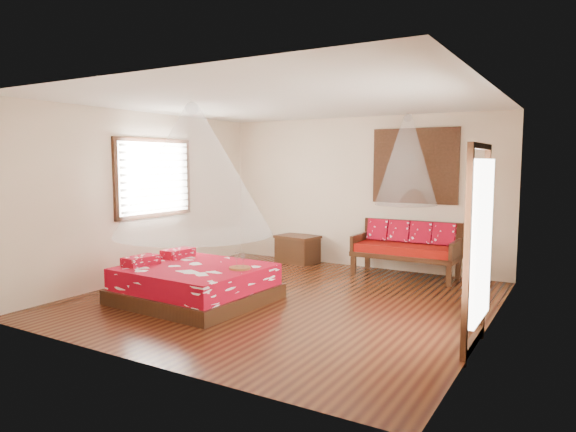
# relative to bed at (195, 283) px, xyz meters

# --- Properties ---
(room) EXTENTS (5.54, 5.54, 2.84)m
(room) POSITION_rel_bed_xyz_m (1.07, 0.72, 1.15)
(room) COLOR black
(room) RESTS_ON ground
(bed) EXTENTS (2.02, 1.85, 0.63)m
(bed) POSITION_rel_bed_xyz_m (0.00, 0.00, 0.00)
(bed) COLOR black
(bed) RESTS_ON floor
(daybed) EXTENTS (1.76, 0.78, 0.94)m
(daybed) POSITION_rel_bed_xyz_m (2.11, 3.10, 0.27)
(daybed) COLOR black
(daybed) RESTS_ON floor
(storage_chest) EXTENTS (0.86, 0.68, 0.54)m
(storage_chest) POSITION_rel_bed_xyz_m (-0.10, 3.17, 0.02)
(storage_chest) COLOR black
(storage_chest) RESTS_ON floor
(shutter_panel) EXTENTS (1.52, 0.06, 1.32)m
(shutter_panel) POSITION_rel_bed_xyz_m (2.11, 3.43, 1.65)
(shutter_panel) COLOR black
(shutter_panel) RESTS_ON wall_back
(window_left) EXTENTS (0.10, 1.74, 1.34)m
(window_left) POSITION_rel_bed_xyz_m (-1.64, 0.92, 1.45)
(window_left) COLOR black
(window_left) RESTS_ON wall_left
(glazed_door) EXTENTS (0.08, 1.02, 2.16)m
(glazed_door) POSITION_rel_bed_xyz_m (3.78, 0.12, 0.82)
(glazed_door) COLOR black
(glazed_door) RESTS_ON floor
(wine_tray) EXTENTS (0.30, 0.30, 0.24)m
(wine_tray) POSITION_rel_bed_xyz_m (0.69, 0.15, 0.31)
(wine_tray) COLOR brown
(wine_tray) RESTS_ON bed
(mosquito_net_main) EXTENTS (2.22, 2.22, 1.80)m
(mosquito_net_main) POSITION_rel_bed_xyz_m (0.02, -0.00, 1.60)
(mosquito_net_main) COLOR white
(mosquito_net_main) RESTS_ON ceiling
(mosquito_net_daybed) EXTENTS (1.03, 1.03, 1.50)m
(mosquito_net_daybed) POSITION_rel_bed_xyz_m (2.11, 2.97, 1.75)
(mosquito_net_daybed) COLOR white
(mosquito_net_daybed) RESTS_ON ceiling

